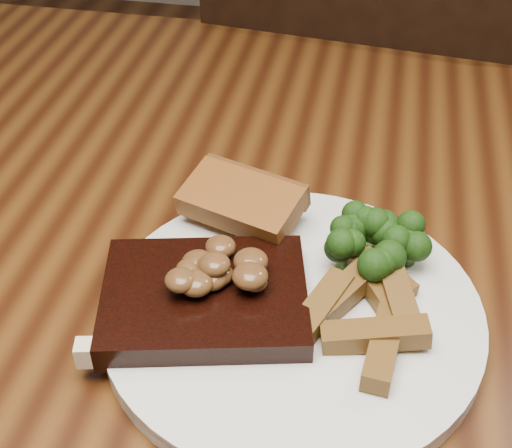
{
  "coord_description": "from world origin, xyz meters",
  "views": [
    {
      "loc": [
        0.09,
        -0.44,
        1.15
      ],
      "look_at": [
        0.01,
        0.0,
        0.78
      ],
      "focal_mm": 50.0,
      "sensor_mm": 36.0,
      "label": 1
    }
  ],
  "objects_px": {
    "dining_table": "(250,328)",
    "plate": "(292,315)",
    "garlic_bread": "(241,220)",
    "potato_wedges": "(366,299)",
    "steak": "(205,299)",
    "chair_far": "(367,142)"
  },
  "relations": [
    {
      "from": "dining_table",
      "to": "plate",
      "type": "xyz_separation_m",
      "value": [
        0.05,
        -0.07,
        0.1
      ]
    },
    {
      "from": "plate",
      "to": "garlic_bread",
      "type": "height_order",
      "value": "garlic_bread"
    },
    {
      "from": "potato_wedges",
      "to": "steak",
      "type": "bearing_deg",
      "value": -169.67
    },
    {
      "from": "chair_far",
      "to": "plate",
      "type": "bearing_deg",
      "value": 93.6
    },
    {
      "from": "steak",
      "to": "dining_table",
      "type": "bearing_deg",
      "value": 65.38
    },
    {
      "from": "chair_far",
      "to": "plate",
      "type": "xyz_separation_m",
      "value": [
        -0.04,
        -0.62,
        0.24
      ]
    },
    {
      "from": "potato_wedges",
      "to": "garlic_bread",
      "type": "bearing_deg",
      "value": 145.58
    },
    {
      "from": "chair_far",
      "to": "dining_table",
      "type": "bearing_deg",
      "value": 88.43
    },
    {
      "from": "garlic_bread",
      "to": "potato_wedges",
      "type": "distance_m",
      "value": 0.13
    },
    {
      "from": "chair_far",
      "to": "potato_wedges",
      "type": "height_order",
      "value": "chair_far"
    },
    {
      "from": "dining_table",
      "to": "steak",
      "type": "distance_m",
      "value": 0.14
    },
    {
      "from": "chair_far",
      "to": "plate",
      "type": "relative_size",
      "value": 3.34
    },
    {
      "from": "dining_table",
      "to": "steak",
      "type": "relative_size",
      "value": 10.75
    },
    {
      "from": "dining_table",
      "to": "chair_far",
      "type": "relative_size",
      "value": 1.7
    },
    {
      "from": "steak",
      "to": "garlic_bread",
      "type": "bearing_deg",
      "value": 72.99
    },
    {
      "from": "dining_table",
      "to": "chair_far",
      "type": "xyz_separation_m",
      "value": [
        0.08,
        0.55,
        -0.14
      ]
    },
    {
      "from": "chair_far",
      "to": "potato_wedges",
      "type": "distance_m",
      "value": 0.66
    },
    {
      "from": "potato_wedges",
      "to": "dining_table",
      "type": "bearing_deg",
      "value": 148.73
    },
    {
      "from": "dining_table",
      "to": "garlic_bread",
      "type": "xyz_separation_m",
      "value": [
        -0.01,
        0.01,
        0.12
      ]
    },
    {
      "from": "dining_table",
      "to": "plate",
      "type": "distance_m",
      "value": 0.13
    },
    {
      "from": "dining_table",
      "to": "chair_far",
      "type": "distance_m",
      "value": 0.58
    },
    {
      "from": "plate",
      "to": "potato_wedges",
      "type": "distance_m",
      "value": 0.06
    }
  ]
}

